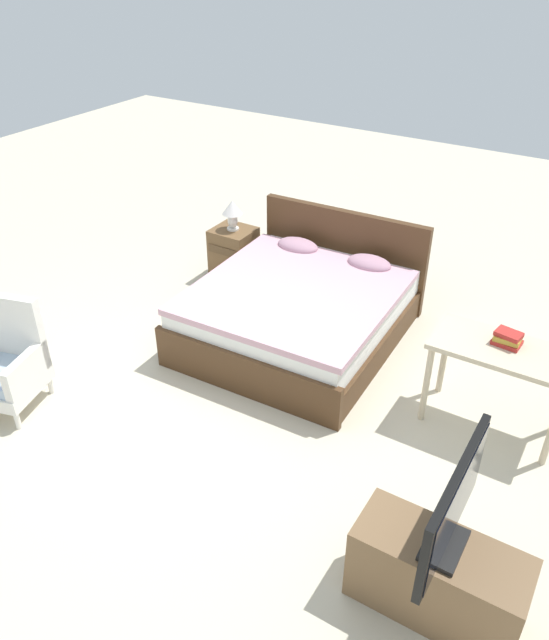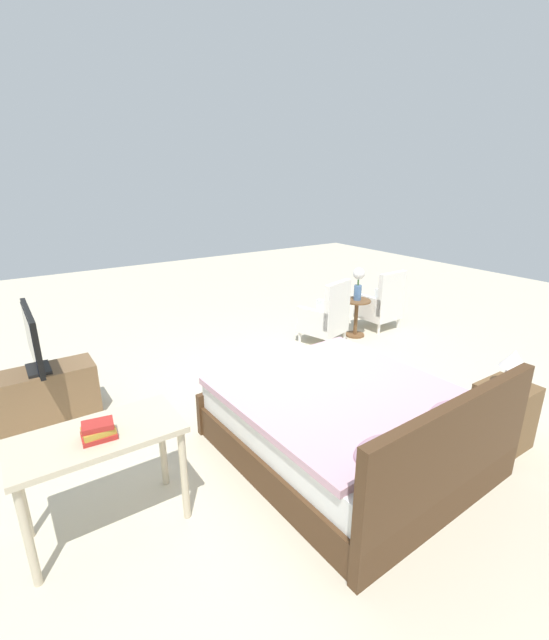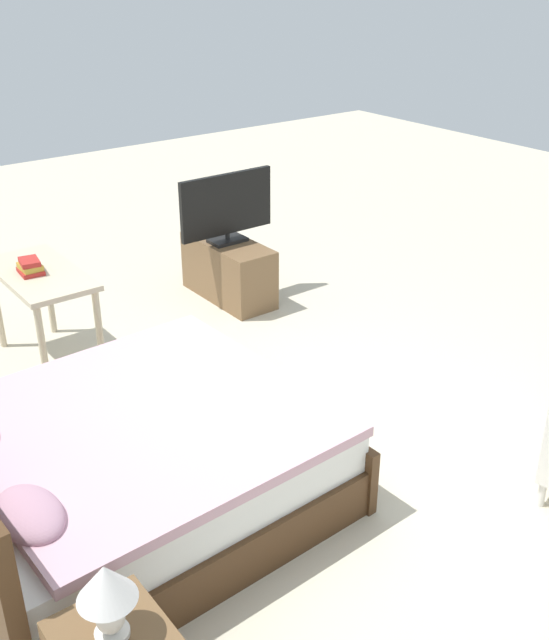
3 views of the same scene
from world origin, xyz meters
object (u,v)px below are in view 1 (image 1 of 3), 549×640
bed (301,309)px  nightstand (234,254)px  armchair_by_window_right (7,364)px  book_stack (508,338)px  table_lamp (232,211)px  vanity_desk (502,360)px  tv_flatscreen (453,507)px  tv_stand (437,577)px

bed → nightstand: 1.38m
armchair_by_window_right → book_stack: armchair_by_window_right is taller
table_lamp → book_stack: (3.12, -0.91, -0.01)m
bed → vanity_desk: (1.89, -0.32, 0.33)m
tv_flatscreen → bed: bearing=134.9°
vanity_desk → tv_stand: bearing=-84.6°
table_lamp → vanity_desk: table_lamp is taller
bed → vanity_desk: 1.95m
vanity_desk → book_stack: 0.17m
table_lamp → tv_flatscreen: size_ratio=0.36×
armchair_by_window_right → tv_flatscreen: (3.61, 0.03, 0.48)m
armchair_by_window_right → tv_flatscreen: tv_flatscreen is taller
bed → vanity_desk: size_ratio=2.01×
tv_flatscreen → book_stack: size_ratio=4.25×
armchair_by_window_right → vanity_desk: (3.44, 1.78, 0.26)m
nightstand → vanity_desk: 3.28m
armchair_by_window_right → table_lamp: armchair_by_window_right is taller
vanity_desk → book_stack: size_ratio=4.87×
table_lamp → tv_flatscreen: 4.26m
vanity_desk → table_lamp: bearing=162.8°
tv_stand → tv_flatscreen: 0.58m
armchair_by_window_right → bed: bearing=53.6°
armchair_by_window_right → nightstand: bearing=83.3°
armchair_by_window_right → tv_stand: size_ratio=0.96×
tv_stand → vanity_desk: (-0.16, 1.75, 0.37)m
armchair_by_window_right → tv_stand: armchair_by_window_right is taller
armchair_by_window_right → tv_stand: (3.60, 0.03, -0.11)m
nightstand → table_lamp: size_ratio=1.77×
armchair_by_window_right → tv_stand: bearing=0.5°
nightstand → table_lamp: table_lamp is taller
bed → vanity_desk: bed is taller
tv_flatscreen → book_stack: (-0.17, 1.81, -0.06)m
armchair_by_window_right → table_lamp: (0.32, 2.74, 0.42)m
tv_stand → vanity_desk: 1.79m
tv_flatscreen → tv_stand: bearing=180.0°
table_lamp → tv_stand: 4.29m
nightstand → book_stack: bearing=-16.3°
table_lamp → tv_flatscreen: bearing=-39.6°
tv_stand → tv_flatscreen: bearing=-0.0°
table_lamp → tv_flatscreen: tv_flatscreen is taller
tv_flatscreen → nightstand: bearing=140.4°
bed → table_lamp: bed is taller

